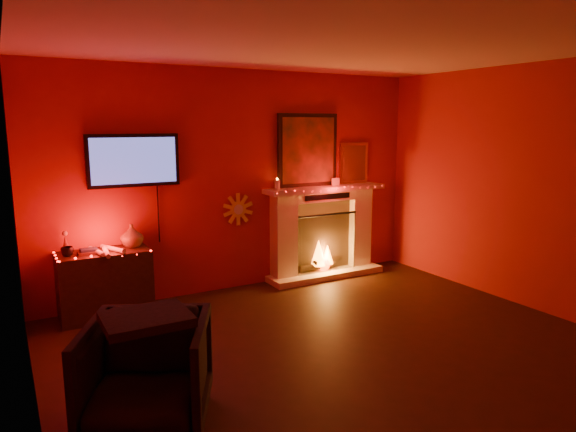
% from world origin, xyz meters
% --- Properties ---
extents(room, '(5.00, 5.00, 5.00)m').
position_xyz_m(room, '(0.00, 0.00, 1.35)').
color(room, black).
rests_on(room, ground).
extents(floor, '(5.00, 5.00, 0.00)m').
position_xyz_m(floor, '(0.00, 0.00, 0.00)').
color(floor, black).
rests_on(floor, ground).
extents(fireplace, '(1.72, 0.40, 2.18)m').
position_xyz_m(fireplace, '(1.14, 2.39, 0.72)').
color(fireplace, beige).
rests_on(fireplace, floor).
extents(tv, '(1.00, 0.07, 1.24)m').
position_xyz_m(tv, '(-1.30, 2.45, 1.65)').
color(tv, black).
rests_on(tv, room).
extents(sunburst_clock, '(0.40, 0.03, 0.40)m').
position_xyz_m(sunburst_clock, '(-0.05, 2.48, 1.00)').
color(sunburst_clock, gold).
rests_on(sunburst_clock, room).
extents(console_table, '(0.94, 0.58, 0.97)m').
position_xyz_m(console_table, '(-1.70, 2.26, 0.39)').
color(console_table, black).
rests_on(console_table, floor).
extents(armchair, '(1.09, 1.10, 0.75)m').
position_xyz_m(armchair, '(-1.84, -0.01, 0.38)').
color(armchair, black).
rests_on(armchair, floor).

